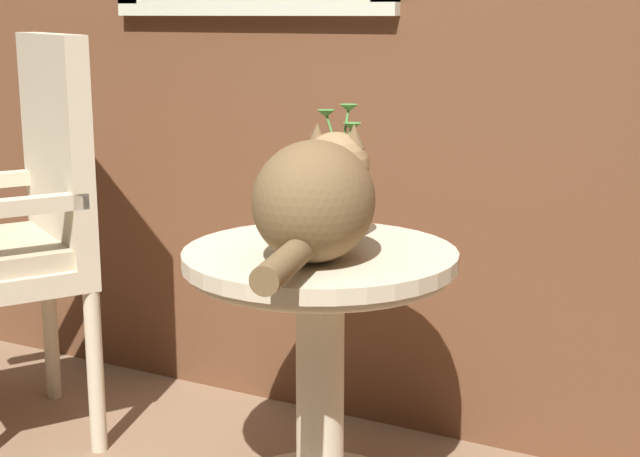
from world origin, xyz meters
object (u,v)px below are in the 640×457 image
at_px(pewter_vase_with_ivy, 340,196).
at_px(cat, 317,197).
at_px(wicker_side_table, 320,331).
at_px(wicker_chair, 18,222).

bearing_deg(pewter_vase_with_ivy, cat, -76.89).
relative_size(wicker_side_table, wicker_chair, 0.57).
bearing_deg(wicker_chair, pewter_vase_with_ivy, 10.11).
bearing_deg(cat, wicker_side_table, 112.06).
bearing_deg(cat, wicker_chair, 176.85).
bearing_deg(wicker_chair, wicker_side_table, 0.74).
relative_size(wicker_side_table, pewter_vase_with_ivy, 2.04).
xyz_separation_m(wicker_side_table, pewter_vase_with_ivy, (-0.02, 0.15, 0.29)).
xyz_separation_m(wicker_side_table, wicker_chair, (-0.91, -0.01, 0.16)).
relative_size(cat, pewter_vase_with_ivy, 2.03).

